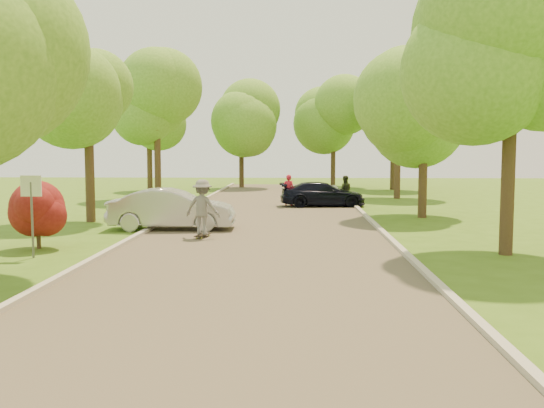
# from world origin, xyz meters

# --- Properties ---
(ground) EXTENTS (100.00, 100.00, 0.00)m
(ground) POSITION_xyz_m (0.00, 0.00, 0.00)
(ground) COLOR #406518
(ground) RESTS_ON ground
(road) EXTENTS (8.00, 60.00, 0.01)m
(road) POSITION_xyz_m (0.00, 8.00, 0.01)
(road) COLOR #4C4438
(road) RESTS_ON ground
(curb_left) EXTENTS (0.18, 60.00, 0.12)m
(curb_left) POSITION_xyz_m (-4.05, 8.00, 0.06)
(curb_left) COLOR #B2AD9E
(curb_left) RESTS_ON ground
(curb_right) EXTENTS (0.18, 60.00, 0.12)m
(curb_right) POSITION_xyz_m (4.05, 8.00, 0.06)
(curb_right) COLOR #B2AD9E
(curb_right) RESTS_ON ground
(street_sign) EXTENTS (0.55, 0.06, 2.17)m
(street_sign) POSITION_xyz_m (-5.80, 4.00, 1.56)
(street_sign) COLOR #59595E
(street_sign) RESTS_ON ground
(red_shrub) EXTENTS (1.70, 1.70, 1.95)m
(red_shrub) POSITION_xyz_m (-6.30, 5.50, 1.10)
(red_shrub) COLOR #382619
(red_shrub) RESTS_ON ground
(tree_l_midb) EXTENTS (4.30, 4.20, 6.62)m
(tree_l_midb) POSITION_xyz_m (-6.81, 12.00, 4.59)
(tree_l_midb) COLOR #382619
(tree_l_midb) RESTS_ON ground
(tree_l_far) EXTENTS (4.92, 4.80, 7.79)m
(tree_l_far) POSITION_xyz_m (-6.39, 22.00, 5.47)
(tree_l_far) COLOR #382619
(tree_l_far) RESTS_ON ground
(tree_r_mida) EXTENTS (5.13, 5.00, 7.95)m
(tree_r_mida) POSITION_xyz_m (7.02, 5.00, 5.54)
(tree_r_mida) COLOR #382619
(tree_r_mida) RESTS_ON ground
(tree_r_midb) EXTENTS (4.51, 4.40, 7.01)m
(tree_r_midb) POSITION_xyz_m (6.60, 14.00, 4.88)
(tree_r_midb) COLOR #382619
(tree_r_midb) RESTS_ON ground
(tree_r_far) EXTENTS (5.33, 5.20, 8.34)m
(tree_r_far) POSITION_xyz_m (7.23, 24.00, 5.83)
(tree_r_far) COLOR #382619
(tree_r_far) RESTS_ON ground
(tree_bg_a) EXTENTS (5.12, 5.00, 7.72)m
(tree_bg_a) POSITION_xyz_m (-8.78, 30.00, 5.31)
(tree_bg_a) COLOR #382619
(tree_bg_a) RESTS_ON ground
(tree_bg_b) EXTENTS (5.12, 5.00, 7.95)m
(tree_bg_b) POSITION_xyz_m (8.22, 32.00, 5.54)
(tree_bg_b) COLOR #382619
(tree_bg_b) RESTS_ON ground
(tree_bg_c) EXTENTS (4.92, 4.80, 7.33)m
(tree_bg_c) POSITION_xyz_m (-2.79, 34.00, 5.02)
(tree_bg_c) COLOR #382619
(tree_bg_c) RESTS_ON ground
(tree_bg_d) EXTENTS (5.12, 5.00, 7.72)m
(tree_bg_d) POSITION_xyz_m (4.22, 36.00, 5.31)
(tree_bg_d) COLOR #382619
(tree_bg_d) RESTS_ON ground
(silver_sedan) EXTENTS (4.49, 1.68, 1.46)m
(silver_sedan) POSITION_xyz_m (-3.30, 9.77, 0.73)
(silver_sedan) COLOR #AAAAAF
(silver_sedan) RESTS_ON ground
(dark_sedan) EXTENTS (4.39, 2.13, 1.23)m
(dark_sedan) POSITION_xyz_m (2.43, 18.81, 0.61)
(dark_sedan) COLOR black
(dark_sedan) RESTS_ON ground
(longboard) EXTENTS (0.46, 0.95, 0.11)m
(longboard) POSITION_xyz_m (-1.89, 7.76, 0.10)
(longboard) COLOR black
(longboard) RESTS_ON ground
(skateboarder) EXTENTS (1.27, 0.91, 1.78)m
(skateboarder) POSITION_xyz_m (-1.89, 7.76, 1.00)
(skateboarder) COLOR slate
(skateboarder) RESTS_ON longboard
(person_striped) EXTENTS (0.63, 0.47, 1.59)m
(person_striped) POSITION_xyz_m (0.73, 19.14, 0.80)
(person_striped) COLOR red
(person_striped) RESTS_ON ground
(person_olive) EXTENTS (0.76, 0.60, 1.53)m
(person_olive) POSITION_xyz_m (3.59, 19.42, 0.77)
(person_olive) COLOR #2C331F
(person_olive) RESTS_ON ground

